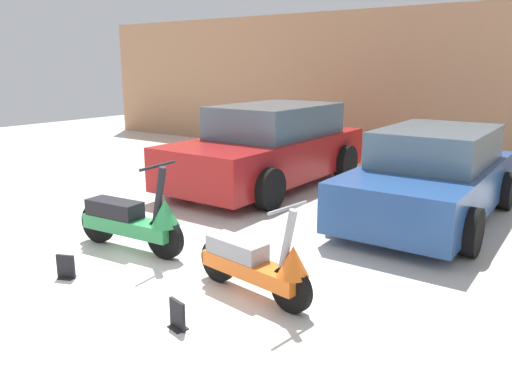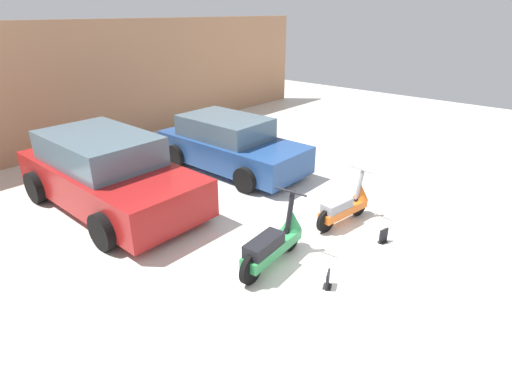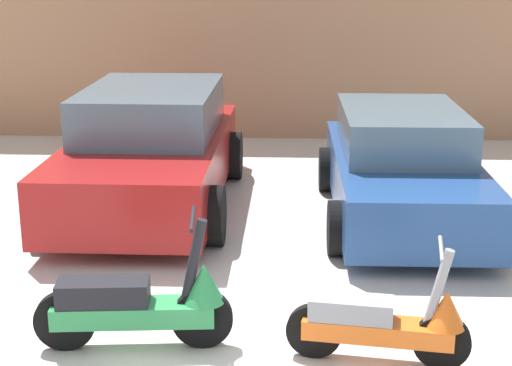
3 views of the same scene
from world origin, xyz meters
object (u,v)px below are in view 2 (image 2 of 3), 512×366
scooter_front_left (275,241)px  placard_near_left_scooter (328,281)px  car_rear_center (230,145)px  car_rear_left (108,173)px  scooter_front_right (346,205)px  placard_near_right_scooter (383,237)px

scooter_front_left → placard_near_left_scooter: scooter_front_left is taller
car_rear_center → placard_near_left_scooter: car_rear_center is taller
car_rear_left → placard_near_left_scooter: car_rear_left is taller
scooter_front_right → placard_near_left_scooter: (-1.90, -0.80, -0.24)m
placard_near_left_scooter → scooter_front_right: bearing=22.8°
scooter_front_right → car_rear_center: bearing=89.1°
scooter_front_left → placard_near_left_scooter: 1.00m
scooter_front_left → car_rear_left: car_rear_left is taller
scooter_front_right → placard_near_right_scooter: 0.93m
car_rear_left → placard_near_left_scooter: bearing=7.7°
scooter_front_right → placard_near_right_scooter: size_ratio=5.46×
scooter_front_left → car_rear_left: bearing=93.8°
scooter_front_left → placard_near_right_scooter: bearing=-36.3°
scooter_front_right → car_rear_left: size_ratio=0.32×
placard_near_right_scooter → placard_near_left_scooter: bearing=177.4°
placard_near_right_scooter → scooter_front_left: bearing=148.7°
car_rear_left → placard_near_right_scooter: car_rear_left is taller
scooter_front_right → car_rear_left: car_rear_left is taller
car_rear_center → placard_near_right_scooter: 4.56m
placard_near_right_scooter → car_rear_left: bearing=115.3°
car_rear_left → car_rear_center: car_rear_left is taller
car_rear_left → placard_near_right_scooter: (2.30, -4.87, -0.59)m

